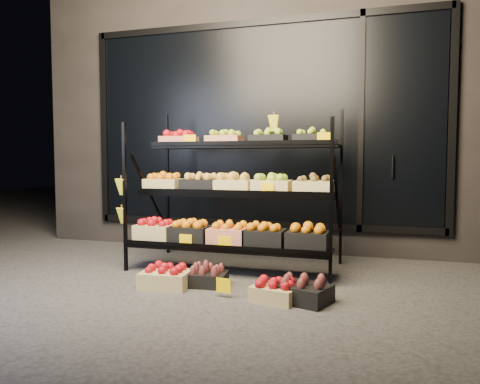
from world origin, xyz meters
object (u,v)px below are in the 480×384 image
(floor_crate_left, at_px, (166,276))
(floor_crate_midright, at_px, (275,290))
(display_rack, at_px, (233,193))
(floor_crate_midleft, at_px, (207,276))

(floor_crate_left, bearing_deg, floor_crate_midright, -10.85)
(display_rack, relative_size, floor_crate_midleft, 5.68)
(display_rack, relative_size, floor_crate_midright, 5.35)
(floor_crate_left, relative_size, floor_crate_midleft, 1.15)
(floor_crate_left, bearing_deg, display_rack, 63.04)
(floor_crate_left, xyz_separation_m, floor_crate_midright, (1.02, -0.11, -0.01))
(floor_crate_left, distance_m, floor_crate_midleft, 0.36)
(floor_crate_midleft, bearing_deg, display_rack, 81.56)
(floor_crate_left, height_order, floor_crate_midleft, floor_crate_left)
(floor_crate_midright, bearing_deg, floor_crate_left, -172.28)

